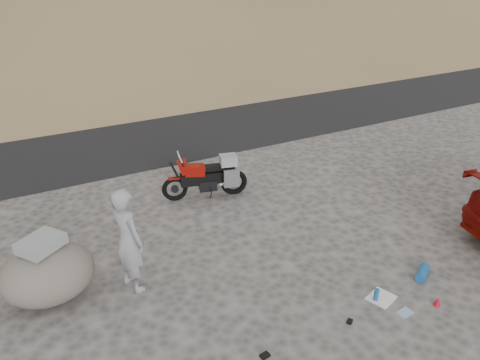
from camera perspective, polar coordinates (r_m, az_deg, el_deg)
name	(u,v)px	position (r m, az deg, el deg)	size (l,w,h in m)	color
ground	(253,280)	(8.76, 1.55, -12.08)	(140.00, 140.00, 0.00)	#474442
road	(121,131)	(16.29, -14.30, 5.83)	(120.00, 7.00, 0.05)	black
motorcycle	(209,177)	(11.28, -3.81, 0.39)	(2.07, 0.89, 1.25)	black
man	(134,286)	(8.83, -12.84, -12.50)	(0.72, 0.47, 1.97)	gray
boulder	(47,272)	(8.70, -22.43, -10.38)	(1.96, 1.83, 1.20)	#58524B
gear_white_cloth	(381,298)	(8.72, 16.84, -13.57)	(0.44, 0.39, 0.01)	white
gear_blue_mat	(422,273)	(9.41, 21.36, -10.48)	(0.18, 0.18, 0.44)	#195498
gear_bottle	(376,295)	(8.58, 16.27, -13.30)	(0.09, 0.09, 0.24)	#195498
gear_funnel	(437,301)	(8.84, 22.94, -13.47)	(0.13, 0.13, 0.16)	red
gear_glove_a	(265,355)	(7.42, 3.05, -20.58)	(0.14, 0.10, 0.04)	black
gear_glove_b	(350,321)	(8.12, 13.22, -16.43)	(0.11, 0.08, 0.04)	black
gear_blue_cloth	(405,313)	(8.54, 19.48, -14.99)	(0.26, 0.19, 0.01)	#7EA3C4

